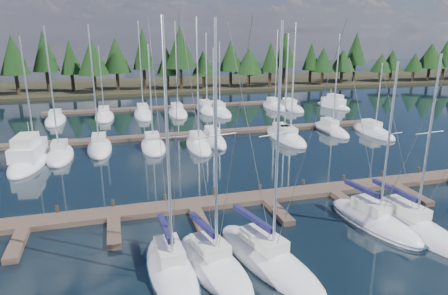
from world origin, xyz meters
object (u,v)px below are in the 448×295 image
object	(u,v)px
motor_yacht_left	(29,158)
front_sailboat_5	(409,225)
front_sailboat_1	(171,270)
motor_yacht_right	(333,105)
front_sailboat_4	(374,221)
front_sailboat_2	(213,264)
front_sailboat_3	(267,258)
main_dock	(267,200)

from	to	relation	value
motor_yacht_left	front_sailboat_5	bearing A→B (deg)	-38.80
front_sailboat_1	motor_yacht_right	bearing A→B (deg)	50.64
front_sailboat_4	motor_yacht_right	xyz separation A→B (m)	(20.99, 41.47, 0.16)
front_sailboat_2	front_sailboat_3	world-z (taller)	front_sailboat_2
front_sailboat_5	main_dock	bearing A→B (deg)	139.19
front_sailboat_1	front_sailboat_2	world-z (taller)	front_sailboat_1
front_sailboat_1	front_sailboat_5	size ratio (longest dim) A/B	1.16
motor_yacht_left	front_sailboat_2	bearing A→B (deg)	-59.93
front_sailboat_2	front_sailboat_3	bearing A→B (deg)	-4.43
main_dock	front_sailboat_4	world-z (taller)	front_sailboat_4
front_sailboat_2	main_dock	bearing A→B (deg)	50.87
front_sailboat_2	motor_yacht_left	distance (m)	27.51
front_sailboat_5	motor_yacht_left	bearing A→B (deg)	141.20
front_sailboat_2	front_sailboat_5	world-z (taller)	front_sailboat_2
front_sailboat_3	front_sailboat_5	world-z (taller)	front_sailboat_3
main_dock	motor_yacht_right	xyz separation A→B (m)	(26.89, 35.75, 0.24)
main_dock	motor_yacht_left	xyz separation A→B (m)	(-20.28, 15.83, 0.35)
front_sailboat_4	main_dock	bearing A→B (deg)	135.88
front_sailboat_2	motor_yacht_left	world-z (taller)	front_sailboat_2
motor_yacht_right	front_sailboat_4	bearing A→B (deg)	-116.85
front_sailboat_1	front_sailboat_2	size ratio (longest dim) A/B	1.01
front_sailboat_4	motor_yacht_right	world-z (taller)	front_sailboat_4
front_sailboat_3	front_sailboat_5	distance (m)	11.24
motor_yacht_left	front_sailboat_3	bearing A→B (deg)	-54.67
front_sailboat_4	front_sailboat_5	xyz separation A→B (m)	(2.04, -1.14, 0.00)
front_sailboat_2	front_sailboat_5	size ratio (longest dim) A/B	1.15
front_sailboat_1	front_sailboat_4	distance (m)	14.98
motor_yacht_left	main_dock	bearing A→B (deg)	-37.98
main_dock	motor_yacht_right	world-z (taller)	motor_yacht_right
front_sailboat_5	front_sailboat_1	bearing A→B (deg)	-176.46
front_sailboat_3	motor_yacht_right	xyz separation A→B (m)	(30.11, 43.98, 0.15)
front_sailboat_5	motor_yacht_right	bearing A→B (deg)	66.02
main_dock	motor_yacht_left	world-z (taller)	motor_yacht_left
front_sailboat_5	motor_yacht_right	distance (m)	46.63
front_sailboat_3	front_sailboat_5	size ratio (longest dim) A/B	1.14
front_sailboat_4	motor_yacht_left	xyz separation A→B (m)	(-26.17, 21.55, 0.27)
front_sailboat_2	front_sailboat_3	distance (m)	3.28
front_sailboat_4	front_sailboat_3	bearing A→B (deg)	-164.59
main_dock	front_sailboat_3	size ratio (longest dim) A/B	3.01
front_sailboat_2	motor_yacht_left	xyz separation A→B (m)	(-13.79, 23.81, 0.25)
main_dock	front_sailboat_2	bearing A→B (deg)	-129.13
front_sailboat_3	motor_yacht_left	bearing A→B (deg)	125.33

